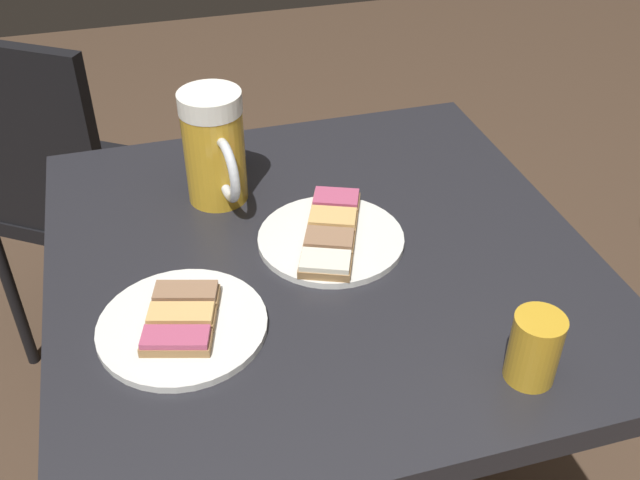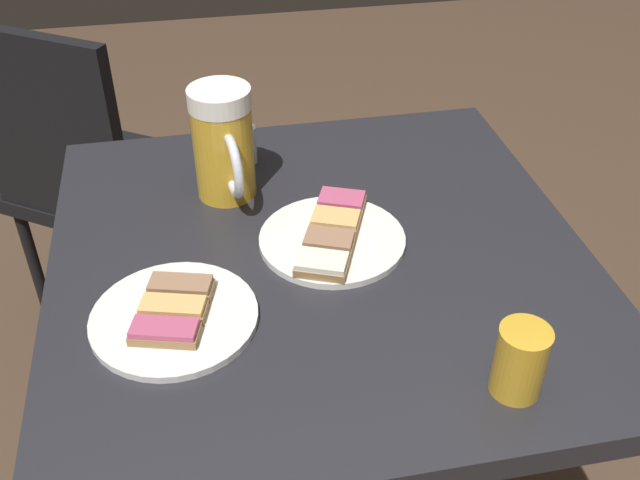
# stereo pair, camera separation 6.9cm
# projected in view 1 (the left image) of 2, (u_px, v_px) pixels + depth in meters

# --- Properties ---
(cafe_table) EXTENTS (0.75, 0.76, 0.74)m
(cafe_table) POSITION_uv_depth(u_px,v_px,m) (320.00, 332.00, 1.13)
(cafe_table) COLOR black
(cafe_table) RESTS_ON ground_plane
(plate_near) EXTENTS (0.21, 0.21, 0.03)m
(plate_near) POSITION_uv_depth(u_px,v_px,m) (182.00, 323.00, 0.91)
(plate_near) COLOR white
(plate_near) RESTS_ON cafe_table
(plate_far) EXTENTS (0.21, 0.21, 0.03)m
(plate_far) POSITION_uv_depth(u_px,v_px,m) (331.00, 236.00, 1.05)
(plate_far) COLOR white
(plate_far) RESTS_ON cafe_table
(beer_mug) EXTENTS (0.09, 0.15, 0.18)m
(beer_mug) POSITION_uv_depth(u_px,v_px,m) (215.00, 149.00, 1.09)
(beer_mug) COLOR gold
(beer_mug) RESTS_ON cafe_table
(beer_glass_small) EXTENTS (0.06, 0.06, 0.09)m
(beer_glass_small) POSITION_uv_depth(u_px,v_px,m) (534.00, 348.00, 0.82)
(beer_glass_small) COLOR gold
(beer_glass_small) RESTS_ON cafe_table
(salt_shaker) EXTENTS (0.03, 0.03, 0.06)m
(salt_shaker) POSITION_uv_depth(u_px,v_px,m) (234.00, 148.00, 1.20)
(salt_shaker) COLOR silver
(salt_shaker) RESTS_ON cafe_table
(cafe_chair) EXTENTS (0.53, 0.53, 0.87)m
(cafe_chair) POSITION_uv_depth(u_px,v_px,m) (69.00, 186.00, 1.60)
(cafe_chair) COLOR black
(cafe_chair) RESTS_ON ground_plane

